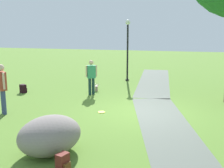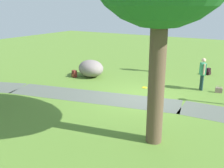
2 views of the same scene
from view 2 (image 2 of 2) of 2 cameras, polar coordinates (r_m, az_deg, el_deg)
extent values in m
plane|color=#577E2E|center=(12.09, 5.95, -2.86)|extent=(48.00, 48.00, 0.00)
cube|color=#575E55|center=(12.13, -4.32, -2.72)|extent=(8.17, 3.36, 0.01)
cylinder|color=brown|center=(7.67, 9.67, 1.24)|extent=(0.48, 0.48, 4.03)
ellipsoid|color=gray|center=(15.45, -4.60, 3.41)|extent=(2.14, 1.99, 0.98)
cylinder|color=#173232|center=(13.74, 18.78, 0.44)|extent=(0.13, 0.13, 0.78)
cylinder|color=#173232|center=(13.60, 18.94, 0.25)|extent=(0.13, 0.13, 0.78)
cube|color=#328F60|center=(13.51, 19.12, 3.11)|extent=(0.38, 0.43, 0.58)
cylinder|color=beige|center=(13.71, 18.92, 3.46)|extent=(0.08, 0.08, 0.52)
cylinder|color=beige|center=(13.29, 19.37, 3.02)|extent=(0.08, 0.08, 0.52)
sphere|color=beige|center=(13.42, 19.30, 4.88)|extent=(0.21, 0.21, 0.21)
cylinder|color=navy|center=(16.81, 9.31, 4.17)|extent=(0.13, 0.13, 0.89)
cylinder|color=navy|center=(16.74, 8.82, 4.14)|extent=(0.13, 0.13, 0.89)
cube|color=#A7402E|center=(16.62, 9.18, 6.76)|extent=(0.42, 0.43, 0.66)
cylinder|color=beige|center=(16.72, 9.87, 6.92)|extent=(0.08, 0.08, 0.59)
cylinder|color=beige|center=(16.52, 8.50, 6.86)|extent=(0.08, 0.08, 0.59)
sphere|color=beige|center=(16.55, 9.26, 8.41)|extent=(0.24, 0.24, 0.24)
cube|color=gray|center=(13.61, 22.17, -1.26)|extent=(0.34, 0.20, 0.24)
torus|color=gray|center=(13.56, 22.25, -0.54)|extent=(0.33, 0.33, 0.02)
cube|color=maroon|center=(15.48, -8.16, 2.21)|extent=(0.33, 0.29, 0.40)
cube|color=brown|center=(15.44, -8.57, 1.85)|extent=(0.20, 0.13, 0.18)
cube|color=black|center=(16.89, 20.09, 2.57)|extent=(0.30, 0.34, 0.40)
cube|color=black|center=(16.83, 20.42, 2.22)|extent=(0.14, 0.20, 0.18)
cylinder|color=gold|center=(13.48, 7.09, -0.77)|extent=(0.26, 0.26, 0.02)
camera|label=1|loc=(17.80, -28.53, 12.33)|focal=46.95mm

